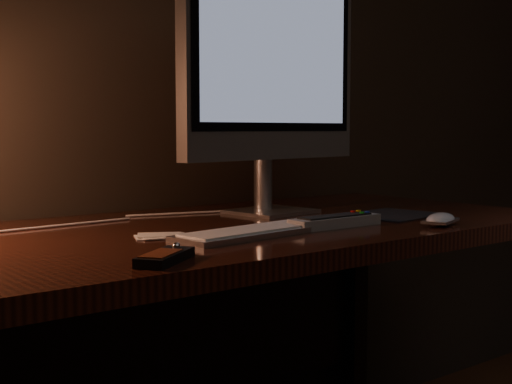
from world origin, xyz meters
TOP-DOWN VIEW (x-y plane):
  - desk at (0.00, 1.93)m, footprint 1.60×0.75m
  - monitor at (0.22, 1.96)m, footprint 0.59×0.19m
  - keyboard at (-0.03, 1.70)m, footprint 0.40×0.15m
  - mousepad at (0.42, 1.75)m, footprint 0.25×0.21m
  - mouse at (0.36, 1.55)m, footprint 0.12×0.09m
  - media_remote at (-0.34, 1.56)m, footprint 0.14×0.12m
  - tv_remote at (0.16, 1.68)m, footprint 0.23×0.06m
  - papers at (-0.21, 1.79)m, footprint 0.12×0.11m
  - cable at (-0.13, 2.06)m, footprint 0.60×0.09m

SIDE VIEW (x-z plane):
  - desk at x=0.00m, z-range 0.25..1.00m
  - mousepad at x=0.42m, z-range 0.75..0.75m
  - papers at x=-0.21m, z-range 0.75..0.76m
  - cable at x=-0.13m, z-range 0.75..0.76m
  - keyboard at x=-0.03m, z-range 0.75..0.76m
  - media_remote at x=-0.34m, z-range 0.75..0.77m
  - mouse at x=0.36m, z-range 0.75..0.77m
  - tv_remote at x=0.16m, z-range 0.75..0.78m
  - monitor at x=0.22m, z-range 0.81..1.43m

